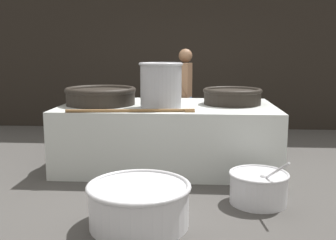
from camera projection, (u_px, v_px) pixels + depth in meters
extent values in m
plane|color=#474442|center=(168.00, 165.00, 5.66)|extent=(60.00, 60.00, 0.00)
cube|color=black|center=(178.00, 29.00, 8.17)|extent=(8.90, 0.24, 4.15)
cube|color=silver|center=(168.00, 135.00, 5.58)|extent=(2.95, 1.66, 0.87)
cylinder|color=black|center=(101.00, 97.00, 5.52)|extent=(0.96, 0.96, 0.20)
torus|color=black|center=(101.00, 90.00, 5.50)|extent=(0.99, 0.99, 0.08)
cylinder|color=black|center=(232.00, 97.00, 5.54)|extent=(0.80, 0.80, 0.19)
torus|color=black|center=(232.00, 91.00, 5.52)|extent=(0.83, 0.83, 0.06)
cylinder|color=#9E9EA3|center=(161.00, 86.00, 5.18)|extent=(0.54, 0.54, 0.57)
torus|color=#9E9EA3|center=(161.00, 64.00, 5.14)|extent=(0.58, 0.58, 0.04)
cylinder|color=brown|center=(130.00, 111.00, 4.82)|extent=(1.58, 0.22, 0.04)
cube|color=brown|center=(190.00, 111.00, 4.85)|extent=(0.13, 0.11, 0.02)
cylinder|color=brown|center=(184.00, 123.00, 6.72)|extent=(0.12, 0.12, 0.81)
cylinder|color=brown|center=(186.00, 121.00, 6.89)|extent=(0.12, 0.12, 0.81)
cube|color=#334C72|center=(185.00, 113.00, 6.78)|extent=(0.23, 0.27, 0.53)
cube|color=brown|center=(185.00, 81.00, 6.69)|extent=(0.23, 0.51, 0.60)
cylinder|color=brown|center=(177.00, 82.00, 6.47)|extent=(0.34, 0.15, 0.56)
cylinder|color=brown|center=(182.00, 80.00, 6.95)|extent=(0.34, 0.15, 0.56)
sphere|color=brown|center=(186.00, 56.00, 6.61)|extent=(0.23, 0.23, 0.23)
cylinder|color=silver|center=(258.00, 188.00, 4.20)|extent=(0.61, 0.61, 0.32)
torus|color=silver|center=(259.00, 174.00, 4.18)|extent=(0.64, 0.64, 0.03)
cylinder|color=tan|center=(259.00, 182.00, 4.19)|extent=(0.53, 0.53, 0.08)
sphere|color=silver|center=(264.00, 179.00, 4.08)|extent=(0.11, 0.11, 0.11)
cylinder|color=silver|center=(276.00, 171.00, 3.87)|extent=(0.18, 0.39, 0.30)
cylinder|color=silver|center=(139.00, 206.00, 3.66)|extent=(0.93, 0.93, 0.38)
torus|color=silver|center=(139.00, 186.00, 3.63)|extent=(0.98, 0.98, 0.05)
cylinder|color=orange|center=(139.00, 197.00, 3.65)|extent=(0.82, 0.82, 0.09)
cylinder|color=orange|center=(123.00, 201.00, 3.39)|extent=(0.03, 0.04, 0.02)
cylinder|color=orange|center=(139.00, 192.00, 3.61)|extent=(0.05, 0.06, 0.03)
cylinder|color=orange|center=(120.00, 191.00, 3.63)|extent=(0.04, 0.04, 0.03)
cylinder|color=orange|center=(141.00, 191.00, 3.61)|extent=(0.05, 0.05, 0.04)
cylinder|color=orange|center=(139.00, 190.00, 3.64)|extent=(0.06, 0.04, 0.03)
cylinder|color=orange|center=(147.00, 188.00, 3.69)|extent=(0.06, 0.05, 0.03)
cylinder|color=orange|center=(136.00, 191.00, 3.61)|extent=(0.05, 0.05, 0.04)
cylinder|color=orange|center=(149.00, 186.00, 3.74)|extent=(0.06, 0.05, 0.04)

